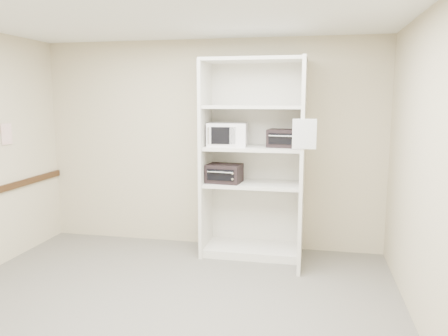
% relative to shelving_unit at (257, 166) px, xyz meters
% --- Properties ---
extents(floor, '(4.50, 4.00, 0.01)m').
position_rel_shelving_unit_xyz_m(floor, '(-0.67, -1.70, -1.13)').
color(floor, '#625E55').
rests_on(floor, ground).
extents(ceiling, '(4.50, 4.00, 0.01)m').
position_rel_shelving_unit_xyz_m(ceiling, '(-0.67, -1.70, 1.57)').
color(ceiling, white).
extents(wall_back, '(4.50, 0.02, 2.70)m').
position_rel_shelving_unit_xyz_m(wall_back, '(-0.67, 0.30, 0.22)').
color(wall_back, '#B9AA92').
rests_on(wall_back, ground).
extents(wall_right, '(0.02, 4.00, 2.70)m').
position_rel_shelving_unit_xyz_m(wall_right, '(1.58, -1.70, 0.22)').
color(wall_right, '#B9AA92').
rests_on(wall_right, ground).
extents(shelving_unit, '(1.24, 0.92, 2.42)m').
position_rel_shelving_unit_xyz_m(shelving_unit, '(0.00, 0.00, 0.00)').
color(shelving_unit, beige).
rests_on(shelving_unit, floor).
extents(microwave, '(0.50, 0.39, 0.28)m').
position_rel_shelving_unit_xyz_m(microwave, '(-0.37, -0.00, 0.38)').
color(microwave, white).
rests_on(microwave, shelving_unit).
extents(toaster_oven_upper, '(0.40, 0.32, 0.21)m').
position_rel_shelving_unit_xyz_m(toaster_oven_upper, '(0.32, -0.00, 0.35)').
color(toaster_oven_upper, black).
rests_on(toaster_oven_upper, shelving_unit).
extents(toaster_oven_lower, '(0.44, 0.35, 0.23)m').
position_rel_shelving_unit_xyz_m(toaster_oven_lower, '(-0.39, -0.06, -0.10)').
color(toaster_oven_lower, black).
rests_on(toaster_oven_lower, shelving_unit).
extents(paper_sign, '(0.24, 0.02, 0.31)m').
position_rel_shelving_unit_xyz_m(paper_sign, '(0.58, -0.63, 0.45)').
color(paper_sign, white).
rests_on(paper_sign, shelving_unit).
extents(wall_poster, '(0.01, 0.18, 0.25)m').
position_rel_shelving_unit_xyz_m(wall_poster, '(-2.90, -0.72, 0.40)').
color(wall_poster, white).
rests_on(wall_poster, wall_left).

